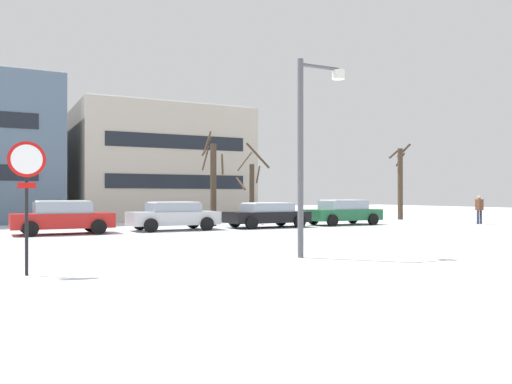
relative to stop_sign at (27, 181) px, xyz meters
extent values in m
plane|color=white|center=(2.24, 2.31, -1.98)|extent=(120.00, 120.00, 0.00)
cube|color=silver|center=(2.24, 6.20, -1.98)|extent=(80.00, 9.77, 0.00)
cylinder|color=black|center=(0.00, 0.00, -0.78)|extent=(0.07, 0.19, 2.39)
cylinder|color=red|center=(0.00, 0.00, 0.46)|extent=(0.76, 0.02, 0.76)
cylinder|color=white|center=(0.00, -0.01, 0.46)|extent=(0.62, 0.02, 0.62)
cube|color=red|center=(0.00, 0.00, -0.09)|extent=(0.36, 0.02, 0.12)
cylinder|color=white|center=(0.00, 0.01, 0.51)|extent=(0.42, 0.02, 0.42)
cylinder|color=#4C4F54|center=(6.78, 0.00, 0.71)|extent=(0.16, 0.16, 5.37)
cylinder|color=#4C4F54|center=(7.40, 0.00, 3.24)|extent=(1.25, 0.10, 0.10)
cylinder|color=silver|center=(8.03, 0.00, 3.09)|extent=(0.36, 0.36, 0.25)
cube|color=red|center=(2.10, 11.90, -1.39)|extent=(4.18, 1.90, 0.64)
cube|color=#8C99A8|center=(2.10, 11.90, -0.83)|extent=(2.31, 1.73, 0.49)
cube|color=white|center=(2.10, 11.90, -0.55)|extent=(2.10, 1.60, 0.06)
cylinder|color=black|center=(3.44, 12.86, -1.66)|extent=(0.64, 0.23, 0.64)
cylinder|color=black|center=(3.46, 10.98, -1.66)|extent=(0.64, 0.23, 0.64)
cylinder|color=black|center=(0.74, 12.83, -1.66)|extent=(0.64, 0.23, 0.64)
cylinder|color=black|center=(0.76, 10.94, -1.66)|extent=(0.64, 0.23, 0.64)
cube|color=silver|center=(7.14, 12.10, -1.39)|extent=(4.22, 1.85, 0.63)
cube|color=#8C99A8|center=(7.14, 12.10, -0.87)|extent=(2.33, 1.68, 0.41)
cube|color=white|center=(7.14, 12.10, -0.64)|extent=(2.12, 1.55, 0.06)
cylinder|color=black|center=(8.50, 13.03, -1.66)|extent=(0.64, 0.23, 0.64)
cylinder|color=black|center=(8.52, 11.20, -1.66)|extent=(0.64, 0.23, 0.64)
cylinder|color=black|center=(5.77, 13.00, -1.66)|extent=(0.64, 0.23, 0.64)
cylinder|color=black|center=(5.79, 11.16, -1.66)|extent=(0.64, 0.23, 0.64)
cube|color=black|center=(12.18, 11.97, -1.43)|extent=(4.33, 1.95, 0.56)
cube|color=#8C99A8|center=(12.18, 11.97, -0.94)|extent=(2.39, 1.78, 0.41)
cube|color=white|center=(12.18, 11.97, -0.71)|extent=(2.17, 1.64, 0.06)
cylinder|color=black|center=(13.57, 12.96, -1.66)|extent=(0.64, 0.23, 0.64)
cylinder|color=black|center=(13.60, 11.02, -1.66)|extent=(0.64, 0.23, 0.64)
cylinder|color=black|center=(10.77, 12.93, -1.66)|extent=(0.64, 0.23, 0.64)
cylinder|color=black|center=(10.79, 10.99, -1.66)|extent=(0.64, 0.23, 0.64)
cube|color=#1E6038|center=(17.22, 12.19, -1.40)|extent=(4.36, 1.84, 0.61)
cube|color=#8C99A8|center=(17.22, 12.19, -0.85)|extent=(2.41, 1.67, 0.49)
cube|color=white|center=(17.22, 12.19, -0.58)|extent=(2.19, 1.54, 0.06)
cylinder|color=black|center=(18.62, 13.12, -1.66)|extent=(0.64, 0.23, 0.64)
cylinder|color=black|center=(18.65, 11.29, -1.66)|extent=(0.64, 0.23, 0.64)
cylinder|color=black|center=(15.80, 13.09, -1.66)|extent=(0.64, 0.23, 0.64)
cylinder|color=black|center=(15.82, 11.26, -1.66)|extent=(0.64, 0.23, 0.64)
cylinder|color=#2D334C|center=(24.99, 9.27, -1.58)|extent=(0.14, 0.14, 0.81)
cylinder|color=#2D334C|center=(24.63, 9.17, -1.58)|extent=(0.14, 0.14, 0.81)
cube|color=#59331E|center=(24.81, 9.22, -0.85)|extent=(0.37, 0.46, 0.64)
sphere|color=tan|center=(24.81, 9.22, -0.42)|extent=(0.22, 0.22, 0.22)
cylinder|color=#423326|center=(24.65, 15.64, 0.49)|extent=(0.36, 0.36, 4.93)
cylinder|color=#423326|center=(24.85, 15.84, 2.21)|extent=(0.56, 0.56, 0.99)
cylinder|color=#423326|center=(24.58, 16.14, 2.64)|extent=(1.09, 0.27, 0.78)
cylinder|color=#423326|center=(25.11, 15.78, 2.84)|extent=(0.47, 1.08, 0.94)
cylinder|color=#423326|center=(10.20, 14.49, 0.28)|extent=(0.34, 0.34, 4.51)
cylinder|color=#423326|center=(9.94, 14.84, 2.41)|extent=(0.82, 0.64, 1.15)
cylinder|color=#423326|center=(9.88, 14.81, 1.76)|extent=(0.75, 0.78, 1.44)
cylinder|color=#423326|center=(9.97, 14.78, 2.62)|extent=(0.71, 0.61, 1.33)
cylinder|color=#423326|center=(10.65, 14.27, 1.40)|extent=(0.56, 1.01, 1.10)
cylinder|color=#423326|center=(13.08, 15.53, -0.22)|extent=(0.29, 0.29, 3.52)
cylinder|color=#423326|center=(12.89, 16.09, 1.73)|extent=(1.18, 0.47, 1.21)
cylinder|color=#423326|center=(13.45, 15.44, 0.92)|extent=(0.28, 0.84, 1.02)
cylinder|color=#423326|center=(12.39, 15.59, 0.40)|extent=(0.25, 1.45, 0.81)
cylinder|color=#423326|center=(13.10, 14.79, 2.00)|extent=(1.57, 0.18, 1.46)
cube|color=#B2A899|center=(10.01, 25.22, 1.85)|extent=(11.47, 10.59, 7.66)
cube|color=white|center=(10.01, 25.22, 5.73)|extent=(11.24, 10.37, 0.10)
cube|color=black|center=(10.01, 19.91, 0.57)|extent=(9.18, 0.04, 0.90)
cube|color=black|center=(10.01, 19.91, 3.13)|extent=(9.18, 0.04, 0.90)
camera|label=1|loc=(-0.68, -11.97, -0.30)|focal=36.60mm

